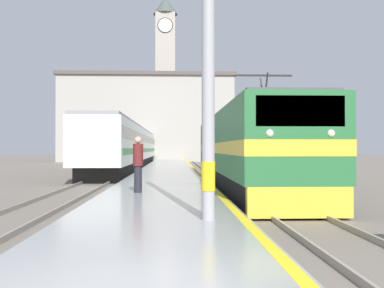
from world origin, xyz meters
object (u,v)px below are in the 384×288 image
(clock_tower, at_px, (165,74))
(catenary_mast, at_px, (213,16))
(locomotive_train, at_px, (244,149))
(person_on_platform, at_px, (138,163))
(passenger_train, at_px, (136,147))

(clock_tower, bearing_deg, catenary_mast, -88.12)
(locomotive_train, distance_m, person_on_platform, 7.23)
(passenger_train, bearing_deg, locomotive_train, -75.62)
(catenary_mast, height_order, person_on_platform, catenary_mast)
(catenary_mast, distance_m, person_on_platform, 6.91)
(person_on_platform, bearing_deg, locomotive_train, 51.96)
(clock_tower, bearing_deg, passenger_train, -94.98)
(passenger_train, bearing_deg, clock_tower, 85.02)
(locomotive_train, distance_m, passenger_train, 29.66)
(clock_tower, bearing_deg, person_on_platform, -89.72)
(passenger_train, distance_m, person_on_platform, 34.55)
(catenary_mast, bearing_deg, locomotive_train, 77.91)
(locomotive_train, relative_size, person_on_platform, 10.03)
(locomotive_train, bearing_deg, clock_tower, 94.64)
(person_on_platform, height_order, clock_tower, clock_tower)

